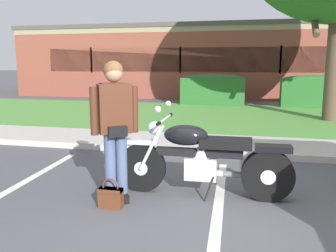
% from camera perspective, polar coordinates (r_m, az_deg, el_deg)
% --- Properties ---
extents(ground_plane, '(140.00, 140.00, 0.00)m').
position_cam_1_polar(ground_plane, '(3.84, 7.06, -15.99)').
color(ground_plane, '#4C4C51').
extents(curb_strip, '(60.00, 0.20, 0.12)m').
position_cam_1_polar(curb_strip, '(6.59, 9.82, -4.33)').
color(curb_strip, '#B7B2A8').
rests_on(curb_strip, ground).
extents(concrete_walk, '(60.00, 1.50, 0.08)m').
position_cam_1_polar(concrete_walk, '(7.42, 10.21, -2.88)').
color(concrete_walk, '#B7B2A8').
rests_on(concrete_walk, ground).
extents(grass_lawn, '(60.00, 6.28, 0.06)m').
position_cam_1_polar(grass_lawn, '(11.25, 11.25, 1.41)').
color(grass_lawn, '#518E3D').
rests_on(grass_lawn, ground).
extents(stall_stripe_1, '(0.33, 4.40, 0.01)m').
position_cam_1_polar(stall_stripe_1, '(4.01, 7.77, -14.73)').
color(stall_stripe_1, silver).
rests_on(stall_stripe_1, ground).
extents(motorcycle, '(2.24, 0.82, 1.18)m').
position_cam_1_polar(motorcycle, '(4.55, 6.69, -5.29)').
color(motorcycle, black).
rests_on(motorcycle, ground).
extents(rider_person, '(0.49, 0.41, 1.70)m').
position_cam_1_polar(rider_person, '(4.27, -8.47, 0.68)').
color(rider_person, black).
rests_on(rider_person, ground).
extents(handbag, '(0.28, 0.13, 0.36)m').
position_cam_1_polar(handbag, '(4.30, -9.13, -10.98)').
color(handbag, '#562D19').
rests_on(handbag, ground).
extents(hedge_left, '(2.48, 0.90, 1.24)m').
position_cam_1_polar(hedge_left, '(14.30, 7.19, 5.83)').
color(hedge_left, '#286028').
rests_on(hedge_left, ground).
extents(hedge_center_left, '(2.61, 0.90, 1.24)m').
position_cam_1_polar(hedge_center_left, '(14.42, 22.72, 5.17)').
color(hedge_center_left, '#286028').
rests_on(hedge_center_left, ground).
extents(brick_building, '(26.08, 8.44, 3.51)m').
position_cam_1_polar(brick_building, '(20.47, 16.65, 9.83)').
color(brick_building, brown).
rests_on(brick_building, ground).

